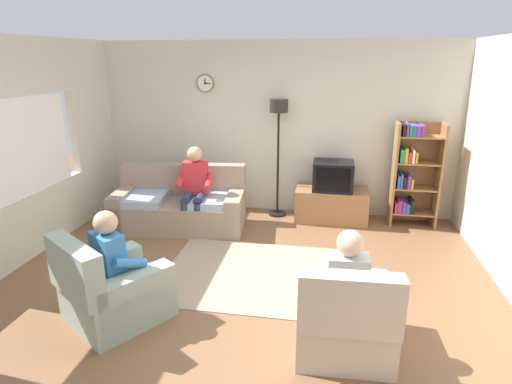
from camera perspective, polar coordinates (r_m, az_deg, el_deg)
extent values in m
plane|color=brown|center=(4.85, -1.64, -12.71)|extent=(12.00, 12.00, 0.00)
cube|color=beige|center=(6.90, 2.68, 8.48)|extent=(6.20, 0.12, 2.70)
cylinder|color=olive|center=(6.97, -6.80, 14.27)|extent=(0.28, 0.03, 0.28)
cylinder|color=white|center=(6.96, -6.84, 14.26)|extent=(0.24, 0.01, 0.24)
cube|color=black|center=(6.95, -6.86, 14.51)|extent=(0.02, 0.01, 0.09)
cube|color=black|center=(6.94, -6.53, 14.27)|extent=(0.11, 0.01, 0.01)
cube|color=beige|center=(5.89, -30.21, -5.23)|extent=(0.12, 5.80, 0.80)
cube|color=beige|center=(7.30, -21.06, 8.24)|extent=(0.12, 1.10, 1.20)
cube|color=white|center=(5.83, -29.66, 4.96)|extent=(0.04, 2.00, 1.30)
cube|color=white|center=(5.85, -29.89, 4.96)|extent=(0.03, 1.90, 1.20)
cube|color=gray|center=(6.44, -10.24, -2.99)|extent=(1.97, 1.02, 0.42)
cube|color=gray|center=(6.63, -9.70, 1.75)|extent=(1.91, 0.38, 0.48)
cube|color=gray|center=(6.26, -2.80, -2.64)|extent=(0.30, 0.86, 0.56)
cube|color=gray|center=(6.67, -17.29, -2.15)|extent=(0.30, 0.86, 0.56)
cube|color=#9EADBC|center=(6.20, -6.00, -1.06)|extent=(0.66, 0.74, 0.10)
cube|color=#9EADBC|center=(6.45, -14.78, -0.82)|extent=(0.66, 0.74, 0.10)
cube|color=olive|center=(6.72, 10.06, -1.68)|extent=(1.10, 0.56, 0.51)
cube|color=black|center=(6.95, 10.08, -0.78)|extent=(1.10, 0.04, 0.03)
cube|color=black|center=(6.56, 10.28, 2.18)|extent=(0.60, 0.48, 0.44)
cube|color=black|center=(6.32, 10.28, 1.59)|extent=(0.50, 0.01, 0.36)
cube|color=olive|center=(6.68, 17.95, 2.29)|extent=(0.04, 0.36, 1.55)
cube|color=olive|center=(6.81, 23.28, 1.97)|extent=(0.04, 0.36, 1.55)
cube|color=olive|center=(6.90, 20.40, 2.50)|extent=(0.64, 0.02, 1.55)
cube|color=olive|center=(6.91, 20.12, -2.52)|extent=(0.60, 0.34, 0.02)
cube|color=red|center=(6.82, 18.16, -1.75)|extent=(0.04, 0.28, 0.16)
cube|color=#72338C|center=(6.82, 18.61, -1.64)|extent=(0.06, 0.28, 0.19)
cube|color=#72338C|center=(6.83, 19.10, -1.74)|extent=(0.05, 0.28, 0.18)
cube|color=#2D59A5|center=(6.85, 19.55, -1.86)|extent=(0.05, 0.28, 0.15)
cube|color=black|center=(6.85, 20.04, -1.65)|extent=(0.05, 0.28, 0.21)
cube|color=olive|center=(6.79, 20.46, 0.55)|extent=(0.60, 0.34, 0.02)
cube|color=#2D59A5|center=(6.70, 18.47, 1.50)|extent=(0.04, 0.28, 0.19)
cube|color=#2D59A5|center=(6.70, 18.82, 1.59)|extent=(0.03, 0.28, 0.22)
cube|color=black|center=(6.71, 19.19, 1.41)|extent=(0.05, 0.28, 0.18)
cube|color=#72338C|center=(6.72, 19.70, 1.45)|extent=(0.05, 0.28, 0.20)
cube|color=gold|center=(6.74, 20.08, 1.25)|extent=(0.03, 0.28, 0.15)
cube|color=olive|center=(6.69, 20.82, 3.72)|extent=(0.60, 0.34, 0.02)
cube|color=#267F4C|center=(6.61, 18.90, 4.74)|extent=(0.06, 0.28, 0.20)
cube|color=gold|center=(6.62, 19.38, 4.78)|extent=(0.04, 0.28, 0.21)
cube|color=red|center=(6.63, 19.77, 4.53)|extent=(0.04, 0.28, 0.16)
cube|color=silver|center=(6.63, 20.21, 4.66)|extent=(0.04, 0.28, 0.20)
cube|color=gold|center=(6.65, 20.58, 4.48)|extent=(0.03, 0.28, 0.16)
cube|color=olive|center=(6.62, 21.18, 6.98)|extent=(0.60, 0.34, 0.02)
cube|color=black|center=(6.54, 19.14, 7.93)|extent=(0.04, 0.28, 0.17)
cube|color=#72338C|center=(6.54, 19.54, 7.97)|extent=(0.03, 0.28, 0.18)
cube|color=#267F4C|center=(6.55, 19.92, 7.81)|extent=(0.04, 0.28, 0.15)
cube|color=#2D59A5|center=(6.56, 20.32, 7.80)|extent=(0.05, 0.28, 0.16)
cube|color=#72338C|center=(6.57, 20.80, 7.72)|extent=(0.06, 0.28, 0.15)
cube|color=#72338C|center=(6.58, 21.33, 7.72)|extent=(0.05, 0.28, 0.16)
cylinder|color=black|center=(6.93, 2.85, -2.90)|extent=(0.28, 0.28, 0.03)
cylinder|color=black|center=(6.69, 2.96, 3.81)|extent=(0.04, 0.04, 1.70)
cylinder|color=black|center=(6.53, 3.08, 11.50)|extent=(0.28, 0.28, 0.20)
cube|color=gray|center=(4.49, -18.00, -13.40)|extent=(1.13, 1.14, 0.40)
cube|color=gray|center=(4.15, -23.12, -9.61)|extent=(0.76, 0.60, 0.50)
cube|color=gray|center=(4.70, -19.65, -11.00)|extent=(0.62, 0.77, 0.56)
cube|color=gray|center=(4.23, -15.86, -14.02)|extent=(0.62, 0.77, 0.56)
cube|color=#BCAD99|center=(3.99, 11.64, -17.16)|extent=(0.83, 0.87, 0.40)
cube|color=#BCAD99|center=(3.43, 12.51, -14.49)|extent=(0.81, 0.21, 0.50)
cube|color=#BCAD99|center=(3.94, 7.18, -15.92)|extent=(0.23, 0.81, 0.56)
cube|color=#BCAD99|center=(4.00, 16.16, -16.07)|extent=(0.23, 0.81, 0.56)
cube|color=gray|center=(5.11, 0.21, -10.96)|extent=(2.20, 1.70, 0.01)
cube|color=red|center=(6.22, -8.06, 1.92)|extent=(0.36, 0.23, 0.48)
sphere|color=tan|center=(6.12, -8.22, 5.04)|extent=(0.22, 0.22, 0.22)
cylinder|color=#2D334C|center=(6.09, -7.51, -0.76)|extent=(0.17, 0.39, 0.13)
cylinder|color=#2D334C|center=(6.13, -9.15, -0.71)|extent=(0.17, 0.39, 0.13)
cylinder|color=#2D334C|center=(6.01, -7.76, -3.86)|extent=(0.12, 0.12, 0.52)
cylinder|color=#2D334C|center=(6.05, -9.43, -3.80)|extent=(0.12, 0.12, 0.52)
cylinder|color=red|center=(6.09, -6.32, 1.45)|extent=(0.12, 0.34, 0.20)
cylinder|color=red|center=(6.18, -10.15, 1.51)|extent=(0.12, 0.34, 0.20)
cube|color=#3372B2|center=(4.26, -19.18, -8.28)|extent=(0.39, 0.36, 0.48)
sphere|color=tan|center=(4.13, -19.55, -3.86)|extent=(0.22, 0.22, 0.22)
cylinder|color=#2D334C|center=(4.51, -17.24, -9.98)|extent=(0.32, 0.39, 0.13)
cylinder|color=#2D334C|center=(4.37, -16.07, -10.82)|extent=(0.32, 0.39, 0.13)
cylinder|color=#2D334C|center=(4.69, -14.94, -11.68)|extent=(0.15, 0.15, 0.40)
cylinder|color=#2D334C|center=(4.55, -13.73, -12.52)|extent=(0.15, 0.15, 0.40)
cylinder|color=#3372B2|center=(4.48, -19.26, -7.26)|extent=(0.26, 0.32, 0.20)
cylinder|color=#3372B2|center=(4.14, -16.56, -9.12)|extent=(0.26, 0.32, 0.20)
cube|color=silver|center=(3.70, 12.14, -11.73)|extent=(0.35, 0.21, 0.48)
sphere|color=#D8AD8C|center=(3.55, 12.49, -6.73)|extent=(0.22, 0.22, 0.22)
cylinder|color=#4C4742|center=(3.98, 10.39, -13.38)|extent=(0.14, 0.38, 0.13)
cylinder|color=#4C4742|center=(3.99, 13.04, -13.43)|extent=(0.14, 0.38, 0.13)
cylinder|color=#4C4742|center=(4.26, 10.11, -14.60)|extent=(0.11, 0.11, 0.40)
cylinder|color=#4C4742|center=(4.27, 12.60, -14.65)|extent=(0.11, 0.11, 0.40)
cylinder|color=silver|center=(3.79, 8.78, -11.17)|extent=(0.10, 0.33, 0.20)
cylinder|color=silver|center=(3.82, 15.21, -11.31)|extent=(0.10, 0.33, 0.20)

